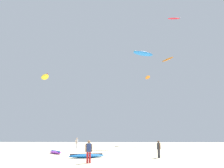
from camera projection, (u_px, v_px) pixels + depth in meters
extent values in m
cylinder|color=#B21E23|center=(90.00, 157.00, 19.18)|extent=(0.17, 0.17, 0.88)
cylinder|color=#B21E23|center=(87.00, 158.00, 19.12)|extent=(0.17, 0.17, 0.88)
cylinder|color=navy|center=(89.00, 148.00, 19.31)|extent=(0.40, 0.40, 0.66)
cylinder|color=#936B4C|center=(92.00, 148.00, 19.38)|extent=(0.12, 0.12, 0.61)
cylinder|color=#936B4C|center=(86.00, 148.00, 19.23)|extent=(0.12, 0.12, 0.61)
sphere|color=#936B4C|center=(89.00, 142.00, 19.41)|extent=(0.24, 0.24, 0.24)
cylinder|color=#2D2D33|center=(158.00, 154.00, 23.63)|extent=(0.15, 0.15, 0.82)
cylinder|color=#2D2D33|center=(159.00, 154.00, 23.45)|extent=(0.15, 0.15, 0.82)
cylinder|color=#2D2D33|center=(159.00, 146.00, 23.69)|extent=(0.37, 0.37, 0.61)
cylinder|color=brown|center=(157.00, 146.00, 23.89)|extent=(0.11, 0.11, 0.56)
cylinder|color=brown|center=(160.00, 146.00, 23.48)|extent=(0.11, 0.11, 0.56)
sphere|color=brown|center=(158.00, 142.00, 23.78)|extent=(0.22, 0.22, 0.22)
cylinder|color=silver|center=(76.00, 146.00, 37.59)|extent=(0.16, 0.16, 0.87)
cylinder|color=silver|center=(77.00, 146.00, 37.77)|extent=(0.16, 0.16, 0.87)
cylinder|color=silver|center=(77.00, 141.00, 37.84)|extent=(0.40, 0.40, 0.65)
cylinder|color=tan|center=(76.00, 142.00, 37.62)|extent=(0.12, 0.12, 0.60)
cylinder|color=tan|center=(77.00, 142.00, 38.05)|extent=(0.12, 0.12, 0.60)
sphere|color=tan|center=(77.00, 139.00, 37.93)|extent=(0.23, 0.23, 0.23)
ellipsoid|color=purple|center=(55.00, 152.00, 28.59)|extent=(2.53, 3.12, 0.38)
cylinder|color=blue|center=(56.00, 151.00, 28.62)|extent=(1.75, 2.47, 0.14)
ellipsoid|color=blue|center=(86.00, 156.00, 23.37)|extent=(3.64, 2.12, 0.43)
cylinder|color=#2D2D33|center=(86.00, 154.00, 23.40)|extent=(3.09, 1.22, 0.15)
ellipsoid|color=blue|center=(143.00, 54.00, 45.88)|extent=(4.46, 3.25, 0.79)
cylinder|color=#19B29E|center=(143.00, 53.00, 45.92)|extent=(3.62, 2.11, 0.19)
ellipsoid|color=yellow|center=(45.00, 77.00, 47.78)|extent=(3.34, 4.34, 0.92)
cylinder|color=red|center=(45.00, 76.00, 47.82)|extent=(2.24, 3.48, 0.19)
ellipsoid|color=orange|center=(148.00, 77.00, 55.97)|extent=(1.20, 3.41, 0.45)
ellipsoid|color=red|center=(174.00, 18.00, 52.86)|extent=(2.69, 0.81, 0.38)
ellipsoid|color=orange|center=(167.00, 59.00, 57.54)|extent=(3.02, 4.04, 0.96)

